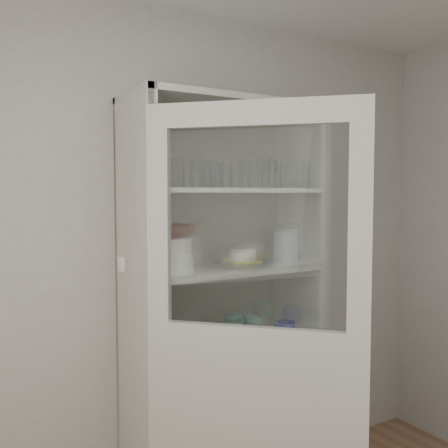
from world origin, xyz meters
TOP-DOWN VIEW (x-y plane):
  - wall_back at (0.00, 1.50)m, footprint 3.60×0.02m
  - pantry_cabinet at (0.20, 1.34)m, footprint 1.00×0.45m
  - cupboard_door at (0.02, 0.73)m, footprint 0.67×0.66m
  - tumbler_0 at (-0.11, 1.17)m, footprint 0.07×0.07m
  - tumbler_1 at (0.03, 1.12)m, footprint 0.09×0.09m
  - tumbler_2 at (0.07, 1.13)m, footprint 0.07×0.07m
  - tumbler_3 at (0.30, 1.13)m, footprint 0.08×0.08m
  - tumbler_4 at (0.36, 1.15)m, footprint 0.09×0.09m
  - tumbler_5 at (0.40, 1.11)m, footprint 0.07×0.07m
  - tumbler_6 at (0.61, 1.15)m, footprint 0.09×0.09m
  - tumbler_7 at (-0.20, 1.28)m, footprint 0.08×0.08m
  - tumbler_8 at (0.09, 1.28)m, footprint 0.07×0.07m
  - tumbler_9 at (0.20, 1.27)m, footprint 0.07×0.07m
  - tumbler_10 at (0.04, 1.26)m, footprint 0.09×0.09m
  - tumbler_11 at (0.34, 1.29)m, footprint 0.09×0.09m
  - goblet_0 at (-0.21, 1.35)m, footprint 0.08×0.08m
  - goblet_1 at (0.18, 1.40)m, footprint 0.07×0.07m
  - goblet_2 at (0.40, 1.37)m, footprint 0.08×0.08m
  - goblet_3 at (0.58, 1.40)m, footprint 0.08×0.08m
  - plate_stack_front at (-0.14, 1.22)m, footprint 0.25×0.25m
  - plate_stack_back at (-0.21, 1.41)m, footprint 0.21×0.21m
  - cream_bowl at (-0.14, 1.22)m, footprint 0.26×0.26m
  - terracotta_bowl at (-0.14, 1.22)m, footprint 0.27×0.27m
  - glass_platter at (0.31, 1.27)m, footprint 0.40×0.40m
  - yellow_trivet at (0.31, 1.27)m, footprint 0.17×0.17m
  - white_ramekin at (0.31, 1.27)m, footprint 0.18×0.18m
  - grey_bowl_stack at (0.61, 1.29)m, footprint 0.14×0.14m
  - mug_blue at (0.53, 1.19)m, footprint 0.15×0.15m
  - mug_teal at (0.43, 1.34)m, footprint 0.11×0.11m
  - mug_white at (0.28, 1.15)m, footprint 0.10×0.10m
  - teal_jar at (0.28, 1.32)m, footprint 0.10×0.10m
  - measuring_cups at (0.14, 1.22)m, footprint 0.11×0.11m
  - white_canister at (-0.08, 1.30)m, footprint 0.13×0.13m
  - cream_dish at (0.14, 1.25)m, footprint 0.31×0.31m
  - tin_box at (0.36, 1.24)m, footprint 0.25×0.22m

SIDE VIEW (x-z plane):
  - tin_box at x=0.36m, z-range 0.46..0.52m
  - cream_dish at x=0.14m, z-range 0.46..0.54m
  - cupboard_door at x=0.02m, z-range -0.13..1.87m
  - measuring_cups at x=0.14m, z-range 0.86..0.90m
  - mug_white at x=0.28m, z-range 0.86..0.95m
  - mug_blue at x=0.53m, z-range 0.86..0.95m
  - mug_teal at x=0.43m, z-range 0.86..0.96m
  - white_canister at x=-0.08m, z-range 0.86..0.98m
  - teal_jar at x=0.28m, z-range 0.86..0.98m
  - pantry_cabinet at x=0.20m, z-range -0.11..1.99m
  - glass_platter at x=0.31m, z-range 1.26..1.28m
  - yellow_trivet at x=0.31m, z-range 1.28..1.29m
  - plate_stack_back at x=-0.21m, z-range 1.26..1.33m
  - wall_back at x=0.00m, z-range 0.00..2.60m
  - plate_stack_front at x=-0.14m, z-range 1.26..1.36m
  - white_ramekin at x=0.31m, z-range 1.29..1.35m
  - grey_bowl_stack at x=0.61m, z-range 1.26..1.44m
  - cream_bowl at x=-0.14m, z-range 1.36..1.43m
  - terracotta_bowl at x=-0.14m, z-range 1.43..1.49m
  - tumbler_9 at x=0.20m, z-range 1.66..1.79m
  - tumbler_2 at x=0.07m, z-range 1.66..1.79m
  - tumbler_8 at x=0.09m, z-range 1.66..1.79m
  - tumbler_0 at x=-0.11m, z-range 1.66..1.79m
  - tumbler_5 at x=0.40m, z-range 1.66..1.80m
  - tumbler_11 at x=0.34m, z-range 1.66..1.80m
  - tumbler_1 at x=0.03m, z-range 1.66..1.80m
  - tumbler_6 at x=0.61m, z-range 1.66..1.80m
  - tumbler_4 at x=0.36m, z-range 1.66..1.81m
  - tumbler_10 at x=0.04m, z-range 1.66..1.81m
  - tumbler_3 at x=0.30m, z-range 1.66..1.81m
  - tumbler_7 at x=-0.20m, z-range 1.66..1.82m
  - goblet_1 at x=0.18m, z-range 1.66..1.82m
  - goblet_2 at x=0.40m, z-range 1.66..1.83m
  - goblet_0 at x=-0.21m, z-range 1.66..1.84m
  - goblet_3 at x=0.58m, z-range 1.66..1.84m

